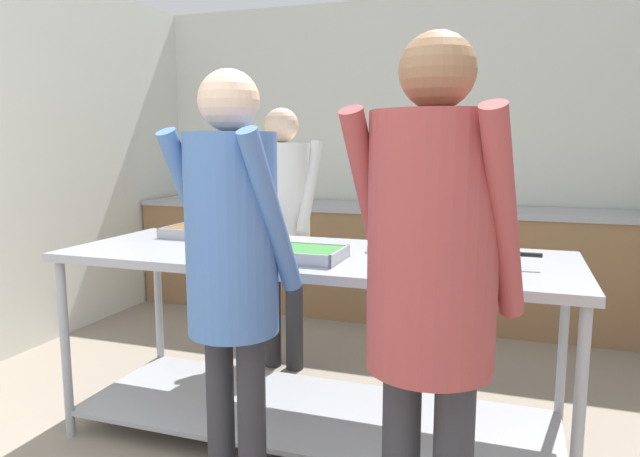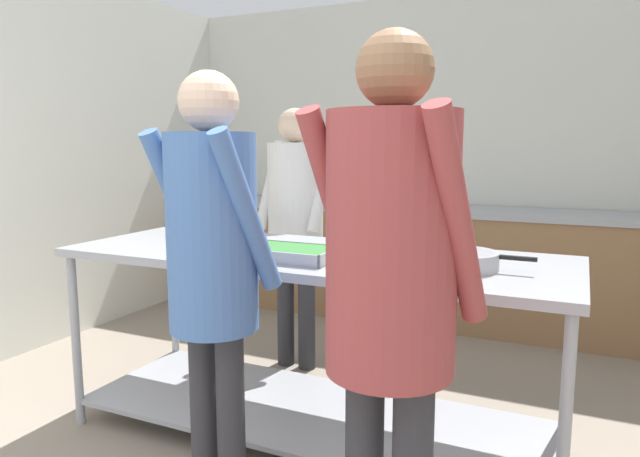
# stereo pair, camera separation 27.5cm
# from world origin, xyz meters

# --- Properties ---
(wall_rear) EXTENTS (4.61, 0.06, 2.65)m
(wall_rear) POSITION_xyz_m (0.00, 4.39, 1.32)
(wall_rear) COLOR silver
(wall_rear) RESTS_ON ground_plane
(wall_left) EXTENTS (0.06, 4.51, 2.65)m
(wall_left) POSITION_xyz_m (-2.28, 2.20, 1.32)
(wall_left) COLOR silver
(wall_left) RESTS_ON ground_plane
(back_counter) EXTENTS (4.45, 0.65, 0.93)m
(back_counter) POSITION_xyz_m (-0.00, 4.02, 0.47)
(back_counter) COLOR olive
(back_counter) RESTS_ON ground_plane
(serving_counter) EXTENTS (2.37, 0.86, 0.92)m
(serving_counter) POSITION_xyz_m (0.04, 1.91, 0.62)
(serving_counter) COLOR #9EA0A8
(serving_counter) RESTS_ON ground_plane
(serving_tray_vegetables) EXTENTS (0.37, 0.29, 0.05)m
(serving_tray_vegetables) POSITION_xyz_m (-0.70, 2.15, 0.95)
(serving_tray_vegetables) COLOR #9EA0A8
(serving_tray_vegetables) RESTS_ON serving_counter
(broccoli_bowl) EXTENTS (0.25, 0.25, 0.12)m
(broccoli_bowl) POSITION_xyz_m (-0.36, 1.80, 0.97)
(broccoli_bowl) COLOR #3D668C
(broccoli_bowl) RESTS_ON serving_counter
(serving_tray_roast) EXTENTS (0.43, 0.27, 0.05)m
(serving_tray_roast) POSITION_xyz_m (0.02, 1.73, 0.95)
(serving_tray_roast) COLOR #9EA0A8
(serving_tray_roast) RESTS_ON serving_counter
(plate_stack) EXTENTS (0.23, 0.23, 0.04)m
(plate_stack) POSITION_xyz_m (0.39, 2.03, 0.94)
(plate_stack) COLOR white
(plate_stack) RESTS_ON serving_counter
(sauce_pan) EXTENTS (0.44, 0.30, 0.07)m
(sauce_pan) POSITION_xyz_m (0.76, 1.84, 0.96)
(sauce_pan) COLOR #9EA0A8
(sauce_pan) RESTS_ON serving_counter
(guest_serving_left) EXTENTS (0.52, 0.43, 1.73)m
(guest_serving_left) POSITION_xyz_m (0.72, 1.02, 1.07)
(guest_serving_left) COLOR #2D2D33
(guest_serving_left) RESTS_ON ground_plane
(guest_serving_right) EXTENTS (0.47, 0.39, 1.68)m
(guest_serving_right) POSITION_xyz_m (-0.00, 1.19, 1.05)
(guest_serving_right) COLOR #2D2D33
(guest_serving_right) RESTS_ON ground_plane
(cook_behind_counter) EXTENTS (0.45, 0.34, 1.65)m
(cook_behind_counter) POSITION_xyz_m (-0.44, 2.68, 1.02)
(cook_behind_counter) COLOR #2D2D33
(cook_behind_counter) RESTS_ON ground_plane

